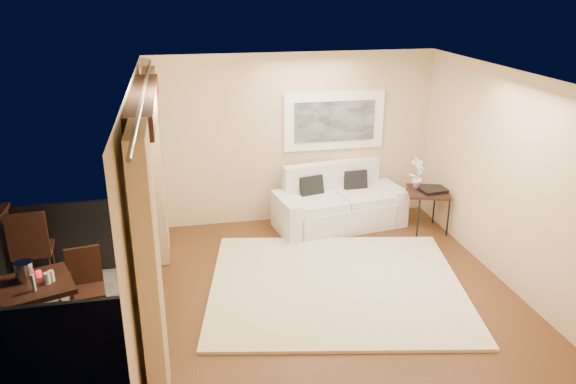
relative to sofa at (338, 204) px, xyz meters
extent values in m
plane|color=#543218|center=(-0.63, -2.09, -0.34)|extent=(5.00, 5.00, 0.00)
plane|color=white|center=(-0.63, -2.09, 2.36)|extent=(5.00, 5.00, 0.00)
plane|color=#C9AF87|center=(-0.63, 0.41, 1.01)|extent=(4.50, 0.00, 4.50)
plane|color=#C9AF87|center=(-0.63, -4.59, 1.01)|extent=(4.50, 0.00, 4.50)
plane|color=#C9AF87|center=(1.62, -2.09, 1.01)|extent=(0.00, 5.00, 5.00)
plane|color=#C9AF87|center=(-2.88, -0.24, 1.01)|extent=(0.00, 2.70, 2.70)
plane|color=#C9AF87|center=(-2.88, -3.94, 1.01)|extent=(0.00, 2.70, 2.70)
plane|color=#C9AF87|center=(-2.88, -2.09, 2.21)|extent=(0.00, 2.40, 2.40)
cube|color=black|center=(-2.76, -2.09, 2.18)|extent=(0.28, 2.40, 0.22)
cube|color=#605B56|center=(-3.78, -2.09, -0.40)|extent=(1.80, 2.60, 0.12)
cube|color=black|center=(-3.78, -0.82, 0.16)|extent=(1.80, 0.06, 1.00)
cube|color=black|center=(-3.78, -3.36, 0.16)|extent=(1.80, 0.06, 1.00)
cube|color=tan|center=(-2.74, -0.54, 0.98)|extent=(0.16, 0.75, 2.62)
cube|color=tan|center=(-2.74, -3.64, 0.98)|extent=(0.16, 0.75, 2.62)
cylinder|color=#4C473F|center=(-2.74, -2.09, 2.29)|extent=(0.04, 4.80, 0.04)
cube|color=white|center=(0.01, 0.38, 1.28)|extent=(1.62, 0.05, 0.92)
cube|color=black|center=(0.01, 0.34, 1.28)|extent=(1.30, 0.02, 0.64)
cube|color=beige|center=(-0.57, -1.92, -0.32)|extent=(3.66, 3.33, 0.04)
cube|color=silver|center=(0.01, -0.07, -0.14)|extent=(1.75, 1.12, 0.40)
cube|color=silver|center=(-0.04, 0.26, 0.23)|extent=(1.65, 0.47, 0.79)
cube|color=silver|center=(-0.87, -0.22, -0.05)|extent=(0.37, 0.89, 0.60)
cube|color=silver|center=(0.90, 0.07, -0.05)|extent=(0.37, 0.89, 0.60)
cube|color=silver|center=(-0.37, -0.16, 0.13)|extent=(0.88, 0.88, 0.13)
cube|color=silver|center=(0.41, -0.04, 0.13)|extent=(0.88, 0.88, 0.13)
cube|color=black|center=(-0.42, 0.05, 0.29)|extent=(0.42, 0.27, 0.39)
cube|color=black|center=(0.34, 0.18, 0.29)|extent=(0.39, 0.19, 0.39)
cube|color=black|center=(1.30, -0.51, 0.30)|extent=(0.77, 0.77, 0.04)
cylinder|color=black|center=(1.05, -0.75, -0.03)|extent=(0.03, 0.03, 0.63)
cylinder|color=black|center=(1.54, -0.75, -0.03)|extent=(0.03, 0.03, 0.63)
cylinder|color=black|center=(1.05, -0.26, -0.03)|extent=(0.03, 0.03, 0.63)
cylinder|color=black|center=(1.54, -0.26, -0.03)|extent=(0.03, 0.03, 0.63)
cube|color=black|center=(1.34, -0.57, 0.35)|extent=(0.41, 0.33, 0.05)
imported|color=white|center=(1.16, -0.36, 0.58)|extent=(0.32, 0.28, 0.51)
cube|color=black|center=(-3.96, -2.59, 0.44)|extent=(0.88, 0.88, 0.05)
cylinder|color=black|center=(-4.24, -2.87, 0.03)|extent=(0.04, 0.04, 0.75)
cylinder|color=black|center=(-3.68, -2.87, 0.03)|extent=(0.04, 0.04, 0.75)
cylinder|color=black|center=(-4.24, -2.31, 0.03)|extent=(0.04, 0.04, 0.75)
cylinder|color=black|center=(-3.68, -2.31, 0.03)|extent=(0.04, 0.04, 0.75)
cube|color=black|center=(-4.33, -1.09, 0.15)|extent=(0.51, 0.51, 0.06)
cube|color=black|center=(-4.31, -1.30, 0.43)|extent=(0.47, 0.10, 0.61)
cylinder|color=black|center=(-4.16, -0.89, -0.11)|extent=(0.03, 0.03, 0.48)
cylinder|color=black|center=(-4.54, -0.92, -0.11)|extent=(0.03, 0.03, 0.48)
cylinder|color=black|center=(-4.13, -1.26, -0.11)|extent=(0.03, 0.03, 0.48)
cylinder|color=black|center=(-4.50, -1.30, -0.11)|extent=(0.03, 0.03, 0.48)
cube|color=black|center=(-3.56, -2.14, 0.06)|extent=(0.44, 0.44, 0.05)
cube|color=black|center=(-3.58, -1.98, 0.29)|extent=(0.38, 0.11, 0.50)
cylinder|color=black|center=(-3.68, -2.32, -0.15)|extent=(0.03, 0.03, 0.39)
cylinder|color=black|center=(-3.38, -2.27, -0.15)|extent=(0.03, 0.03, 0.39)
cylinder|color=black|center=(-3.73, -2.02, -0.15)|extent=(0.03, 0.03, 0.39)
cylinder|color=black|center=(-3.43, -1.97, -0.15)|extent=(0.03, 0.03, 0.39)
cylinder|color=silver|center=(-4.07, -2.50, 0.57)|extent=(0.18, 0.18, 0.20)
cylinder|color=red|center=(-3.94, -2.46, 0.50)|extent=(0.06, 0.06, 0.07)
cylinder|color=silver|center=(-3.93, -2.74, 0.56)|extent=(0.04, 0.04, 0.18)
cylinder|color=white|center=(-3.83, -2.62, 0.53)|extent=(0.06, 0.06, 0.12)
cylinder|color=silver|center=(-3.80, -2.58, 0.53)|extent=(0.06, 0.06, 0.12)
camera|label=1|loc=(-2.42, -8.01, 3.35)|focal=35.00mm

